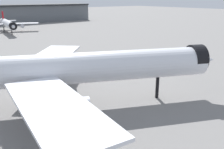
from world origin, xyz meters
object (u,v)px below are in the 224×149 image
object	(u,v)px
airliner_near_gate	(73,69)
baggage_tug_wing	(84,59)
airliner_far_taxiway	(8,24)
baggage_cart_trailing	(124,60)

from	to	relation	value
airliner_near_gate	baggage_tug_wing	bearing A→B (deg)	80.14
airliner_near_gate	airliner_far_taxiway	world-z (taller)	airliner_near_gate
baggage_tug_wing	baggage_cart_trailing	xyz separation A→B (m)	(9.72, -10.61, 0.00)
airliner_far_taxiway	baggage_cart_trailing	bearing A→B (deg)	11.56
baggage_tug_wing	baggage_cart_trailing	distance (m)	14.40
airliner_near_gate	airliner_far_taxiway	bearing A→B (deg)	104.31
airliner_far_taxiway	baggage_tug_wing	size ratio (longest dim) A/B	12.88
airliner_near_gate	baggage_cart_trailing	world-z (taller)	airliner_near_gate
baggage_tug_wing	airliner_far_taxiway	bearing A→B (deg)	36.92
airliner_near_gate	baggage_cart_trailing	xyz separation A→B (m)	(30.96, 20.58, -7.09)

